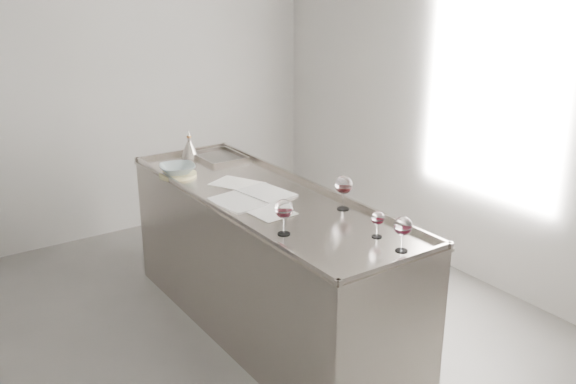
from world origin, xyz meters
TOP-DOWN VIEW (x-y plane):
  - room_shell at (0.00, 0.00)m, footprint 4.54×5.04m
  - counter at (0.50, 0.30)m, footprint 0.77×2.42m
  - wine_glass_left at (0.26, -0.26)m, footprint 0.10×0.10m
  - wine_glass_middle at (0.63, -0.78)m, footprint 0.09×0.09m
  - wine_glass_right at (0.77, -0.14)m, footprint 0.11×0.11m
  - wine_glass_small at (0.65, -0.57)m, footprint 0.07×0.07m
  - notebook at (0.41, 0.32)m, footprint 0.53×0.40m
  - loose_paper_top at (0.48, 0.62)m, footprint 0.35×0.39m
  - loose_paper_under at (0.37, 0.08)m, footprint 0.25×0.34m
  - trivet at (0.23, 1.00)m, footprint 0.34×0.34m
  - ceramic_bowl at (0.23, 1.00)m, footprint 0.30×0.30m
  - wine_funnel at (0.51, 1.38)m, footprint 0.14×0.14m

SIDE VIEW (x-z plane):
  - counter at x=0.50m, z-range -0.01..0.96m
  - loose_paper_top at x=0.48m, z-range 0.94..0.94m
  - loose_paper_under at x=0.37m, z-range 0.94..0.95m
  - notebook at x=0.41m, z-range 0.94..0.96m
  - trivet at x=0.23m, z-range 0.94..0.96m
  - ceramic_bowl at x=0.23m, z-range 0.96..1.02m
  - wine_funnel at x=0.51m, z-range 0.90..1.11m
  - wine_glass_small at x=0.65m, z-range 0.97..1.12m
  - wine_glass_middle at x=0.63m, z-range 0.98..1.16m
  - wine_glass_left at x=0.26m, z-range 0.98..1.18m
  - wine_glass_right at x=0.77m, z-range 0.98..1.19m
  - room_shell at x=0.00m, z-range -0.02..2.82m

